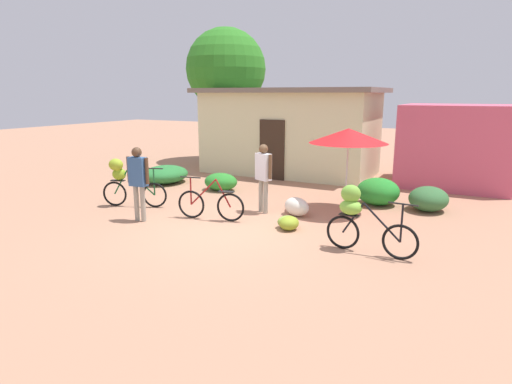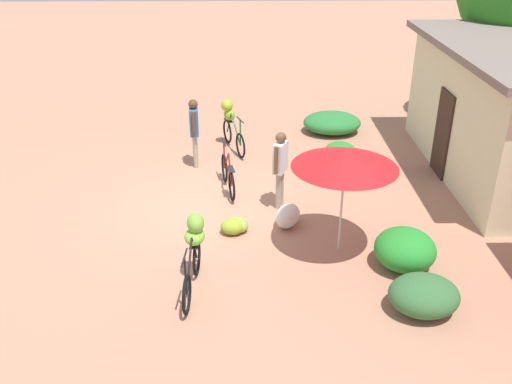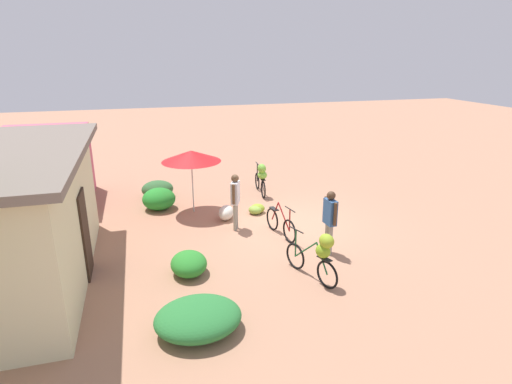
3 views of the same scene
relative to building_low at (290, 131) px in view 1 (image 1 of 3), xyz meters
name	(u,v)px [view 1 (image 1 of 3)]	position (x,y,z in m)	size (l,w,h in m)	color
ground_plane	(225,230)	(1.50, -6.94, -1.53)	(60.00, 60.00, 0.00)	#AB785C
building_low	(290,131)	(0.00, 0.00, 0.00)	(6.45, 3.40, 3.03)	beige
shop_pink	(456,146)	(5.48, 0.34, -0.28)	(3.20, 2.80, 2.51)	#CF516D
tree_behind_building	(226,69)	(-3.45, 1.32, 2.28)	(3.29, 3.29, 5.48)	brown
hedge_bush_front_left	(165,174)	(-2.82, -3.60, -1.25)	(1.36, 1.62, 0.57)	#297535
hedge_bush_front_right	(221,182)	(-0.63, -3.69, -1.27)	(1.02, 0.84, 0.52)	#2A822B
hedge_bush_mid	(378,191)	(3.92, -3.27, -1.18)	(1.09, 1.07, 0.71)	#268C2D
hedge_bush_by_door	(428,199)	(5.15, -3.29, -1.23)	(0.94, 1.11, 0.60)	#336636
market_umbrella	(348,136)	(3.36, -4.34, 0.33)	(1.86, 1.86, 2.04)	beige
bicycle_leftmost	(125,179)	(-1.79, -6.43, -0.81)	(1.63, 0.65, 1.24)	black
bicycle_near_pile	(210,204)	(0.81, -6.44, -1.17)	(1.60, 0.36, 0.98)	black
bicycle_center_loaded	(359,214)	(4.32, -6.91, -0.83)	(1.68, 0.39, 1.23)	black
banana_pile_on_ground	(288,223)	(2.67, -6.26, -1.39)	(0.58, 0.63, 0.29)	olive
produce_sack	(297,207)	(2.43, -5.22, -1.31)	(0.70, 0.44, 0.44)	silver
person_vendor	(263,171)	(1.61, -5.33, -0.51)	(0.54, 0.34, 1.67)	gray
person_bystander	(138,176)	(-0.55, -7.27, -0.50)	(0.58, 0.23, 1.69)	gray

